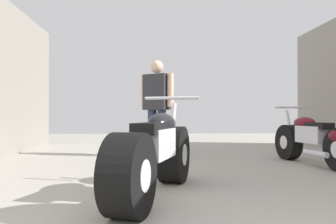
% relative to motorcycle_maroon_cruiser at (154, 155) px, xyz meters
% --- Properties ---
extents(ground_plane, '(19.15, 19.15, 0.00)m').
position_rel_motorcycle_maroon_cruiser_xyz_m(ground_plane, '(0.66, 1.40, -0.38)').
color(ground_plane, '#A8A399').
extents(motorcycle_maroon_cruiser, '(0.89, 1.98, 0.93)m').
position_rel_motorcycle_maroon_cruiser_xyz_m(motorcycle_maroon_cruiser, '(0.00, 0.00, 0.00)').
color(motorcycle_maroon_cruiser, black).
rests_on(motorcycle_maroon_cruiser, ground_plane).
extents(motorcycle_black_naked, '(0.60, 1.88, 0.88)m').
position_rel_motorcycle_maroon_cruiser_xyz_m(motorcycle_black_naked, '(2.37, 1.90, -0.01)').
color(motorcycle_black_naked, black).
rests_on(motorcycle_black_naked, ground_plane).
extents(mechanic_in_blue, '(0.62, 0.49, 1.71)m').
position_rel_motorcycle_maroon_cruiser_xyz_m(mechanic_in_blue, '(0.11, 3.18, 0.59)').
color(mechanic_in_blue, '#2D3851').
rests_on(mechanic_in_blue, ground_plane).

